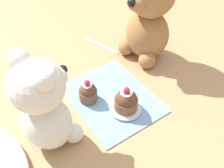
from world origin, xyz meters
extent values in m
plane|color=tan|center=(0.00, 0.00, 0.00)|extent=(4.00, 4.00, 0.00)
cube|color=#7A9ED1|center=(0.00, 0.00, 0.00)|extent=(0.24, 0.20, 0.01)
ellipsoid|color=silver|center=(-0.02, 0.19, 0.07)|extent=(0.14, 0.13, 0.13)
sphere|color=silver|center=(-0.02, 0.19, 0.18)|extent=(0.11, 0.11, 0.11)
ellipsoid|color=silver|center=(-0.01, 0.14, 0.17)|extent=(0.06, 0.06, 0.04)
sphere|color=black|center=(-0.01, 0.13, 0.18)|extent=(0.02, 0.02, 0.02)
sphere|color=silver|center=(-0.06, 0.18, 0.22)|extent=(0.04, 0.04, 0.04)
sphere|color=silver|center=(0.01, 0.19, 0.22)|extent=(0.04, 0.04, 0.04)
sphere|color=silver|center=(-0.05, 0.14, 0.02)|extent=(0.05, 0.05, 0.05)
sphere|color=silver|center=(0.02, 0.16, 0.02)|extent=(0.05, 0.05, 0.05)
ellipsoid|color=#A3703D|center=(0.10, -0.19, 0.08)|extent=(0.15, 0.14, 0.15)
ellipsoid|color=#A3703D|center=(0.09, -0.14, 0.20)|extent=(0.07, 0.06, 0.05)
sphere|color=black|center=(0.09, -0.12, 0.20)|extent=(0.02, 0.02, 0.02)
sphere|color=#A3703D|center=(0.13, -0.15, 0.03)|extent=(0.05, 0.05, 0.05)
sphere|color=#A3703D|center=(0.05, -0.16, 0.03)|extent=(0.05, 0.05, 0.05)
cylinder|color=brown|center=(0.03, 0.05, 0.02)|extent=(0.05, 0.05, 0.03)
sphere|color=brown|center=(0.03, 0.05, 0.04)|extent=(0.04, 0.04, 0.04)
cylinder|color=white|center=(0.03, 0.05, 0.06)|extent=(0.02, 0.02, 0.00)
sphere|color=red|center=(0.03, 0.05, 0.06)|extent=(0.02, 0.02, 0.02)
cylinder|color=silver|center=(-0.05, -0.01, 0.01)|extent=(0.08, 0.08, 0.01)
cylinder|color=brown|center=(-0.05, -0.01, 0.03)|extent=(0.06, 0.06, 0.03)
sphere|color=brown|center=(-0.05, -0.01, 0.04)|extent=(0.05, 0.05, 0.05)
cylinder|color=white|center=(-0.05, -0.01, 0.07)|extent=(0.03, 0.03, 0.00)
sphere|color=red|center=(-0.05, -0.01, 0.07)|extent=(0.02, 0.02, 0.02)
cube|color=silver|center=(0.21, -0.10, 0.00)|extent=(0.13, 0.06, 0.01)
camera|label=1|loc=(-0.38, 0.26, 0.52)|focal=42.00mm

